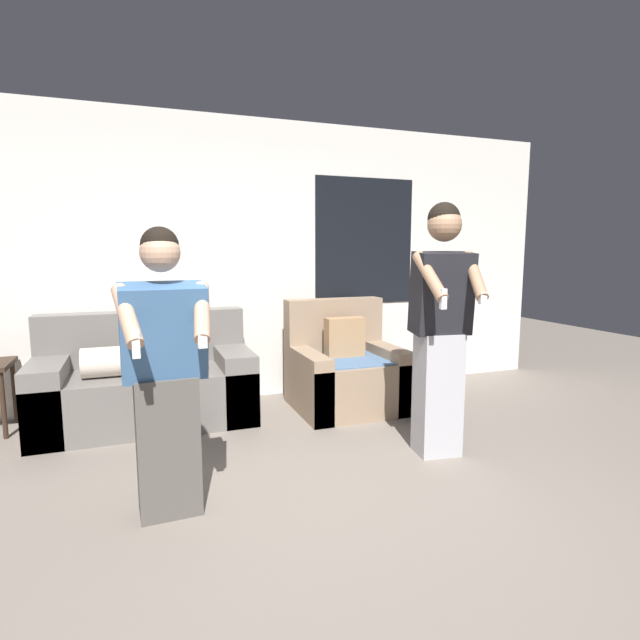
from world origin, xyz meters
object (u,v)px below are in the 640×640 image
(person_left, at_px, (165,375))
(person_right, at_px, (441,327))
(armchair, at_px, (345,372))
(couch, at_px, (147,384))

(person_left, bearing_deg, person_right, 5.92)
(armchair, bearing_deg, person_right, -80.92)
(couch, height_order, armchair, armchair)
(person_left, xyz_separation_m, person_right, (1.86, 0.19, 0.14))
(person_right, bearing_deg, couch, 143.53)
(couch, height_order, person_right, person_right)
(person_left, height_order, person_right, person_right)
(couch, height_order, person_left, person_left)
(couch, distance_m, person_right, 2.48)
(couch, relative_size, person_right, 0.98)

